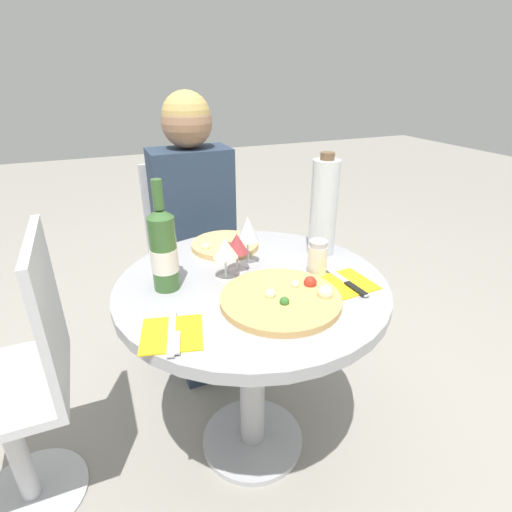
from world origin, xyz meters
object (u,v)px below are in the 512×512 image
chair_empty_side (21,388)px  tall_carafe (324,208)px  pizza_large (283,298)px  seated_diner (199,247)px  dining_table (252,318)px  wine_bottle (164,250)px  chair_behind_diner (193,260)px

chair_empty_side → tall_carafe: (1.01, 0.02, 0.42)m
pizza_large → tall_carafe: tall_carafe is taller
tall_carafe → pizza_large: bearing=-137.7°
chair_empty_side → pizza_large: (0.73, -0.23, 0.26)m
tall_carafe → chair_empty_side: bearing=-179.0°
seated_diner → pizza_large: 0.76m
seated_diner → pizza_large: (0.04, -0.75, 0.14)m
tall_carafe → dining_table: bearing=-161.9°
chair_empty_side → tall_carafe: bearing=-89.0°
wine_bottle → tall_carafe: 0.56m
dining_table → seated_diner: 0.60m
seated_diner → tall_carafe: 0.66m
dining_table → chair_behind_diner: chair_behind_diner is taller
chair_empty_side → wine_bottle: (0.45, -0.02, 0.38)m
chair_empty_side → dining_table: bearing=-96.7°
chair_empty_side → pizza_large: bearing=-107.5°
chair_behind_diner → seated_diner: size_ratio=0.74×
pizza_large → chair_behind_diner: bearing=92.8°
wine_bottle → seated_diner: bearing=66.2°
seated_diner → tall_carafe: seated_diner is taller
tall_carafe → wine_bottle: bearing=-175.8°
chair_behind_diner → wine_bottle: wine_bottle is taller
chair_empty_side → wine_bottle: 0.59m
seated_diner → chair_empty_side: 0.87m
dining_table → tall_carafe: size_ratio=2.37×
wine_bottle → tall_carafe: size_ratio=0.93×
chair_empty_side → wine_bottle: size_ratio=2.74×
dining_table → wine_bottle: size_ratio=2.54×
seated_diner → pizza_large: bearing=93.4°
chair_behind_diner → wine_bottle: size_ratio=2.74×
seated_diner → wine_bottle: 0.64m
wine_bottle → tall_carafe: bearing=4.2°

